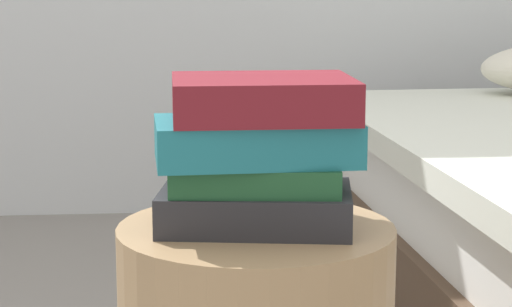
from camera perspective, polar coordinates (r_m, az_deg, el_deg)
The scene contains 4 objects.
book_charcoal at distance 1.35m, azimuth 0.04°, elevation -3.27°, with size 0.27×0.17×0.06m, color #28282D.
book_forest at distance 1.34m, azimuth 0.16°, elevation -1.29°, with size 0.23×0.15×0.04m, color #1E512D.
book_teal at distance 1.33m, azimuth 0.22°, elevation 0.76°, with size 0.28×0.16×0.06m, color #1E727F.
book_maroon at distance 1.33m, azimuth 0.40°, elevation 3.33°, with size 0.25×0.20×0.06m, color maroon.
Camera 1 is at (-0.11, -1.30, 0.82)m, focal length 66.94 mm.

